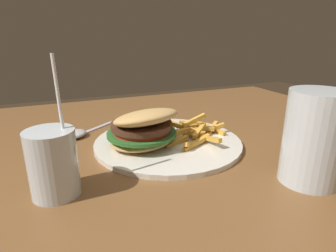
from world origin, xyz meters
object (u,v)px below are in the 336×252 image
(juice_glass, at_px, (53,165))
(spoon, at_px, (77,133))
(beer_glass, at_px, (314,140))
(meal_plate_near, at_px, (157,134))

(juice_glass, xyz_separation_m, spoon, (-0.05, -0.24, -0.04))
(beer_glass, height_order, juice_glass, juice_glass)
(spoon, bearing_deg, juice_glass, 41.07)
(juice_glass, bearing_deg, spoon, -102.05)
(juice_glass, relative_size, spoon, 1.22)
(beer_glass, bearing_deg, meal_plate_near, -51.70)
(meal_plate_near, distance_m, juice_glass, 0.23)
(meal_plate_near, height_order, spoon, meal_plate_near)
(beer_glass, height_order, spoon, beer_glass)
(beer_glass, relative_size, spoon, 0.89)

